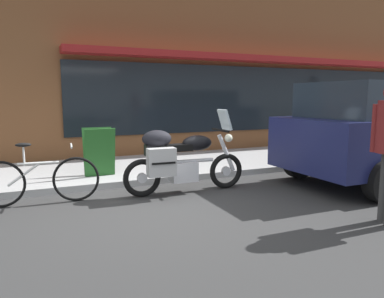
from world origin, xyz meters
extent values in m
plane|color=#2F2F2F|center=(0.00, 0.00, 0.00)|extent=(80.00, 80.00, 0.00)
cube|color=brown|center=(6.55, 4.34, 3.42)|extent=(21.11, 0.35, 6.83)
cube|color=black|center=(6.55, 4.14, 1.55)|extent=(14.78, 0.06, 1.80)
cube|color=maroon|center=(6.55, 3.92, 2.65)|extent=(14.78, 0.60, 0.16)
torus|color=black|center=(1.55, 0.62, 0.31)|extent=(0.62, 0.11, 0.62)
cylinder|color=silver|center=(1.55, 0.62, 0.31)|extent=(0.16, 0.07, 0.16)
torus|color=black|center=(0.04, 0.68, 0.31)|extent=(0.62, 0.11, 0.62)
cylinder|color=silver|center=(0.04, 0.68, 0.31)|extent=(0.16, 0.07, 0.16)
cube|color=silver|center=(0.75, 0.65, 0.36)|extent=(0.45, 0.32, 0.32)
cylinder|color=silver|center=(0.80, 0.65, 0.53)|extent=(0.98, 0.09, 0.06)
ellipsoid|color=black|center=(1.00, 0.64, 0.83)|extent=(0.53, 0.30, 0.26)
cube|color=black|center=(0.58, 0.66, 0.77)|extent=(0.61, 0.26, 0.11)
cube|color=black|center=(0.25, 0.67, 0.75)|extent=(0.29, 0.23, 0.18)
cylinder|color=silver|center=(1.55, 0.62, 0.63)|extent=(0.35, 0.08, 0.67)
cylinder|color=black|center=(1.43, 0.63, 1.03)|extent=(0.06, 0.62, 0.04)
cube|color=silver|center=(1.51, 0.62, 1.21)|extent=(0.16, 0.33, 0.35)
sphere|color=#EAEACC|center=(1.59, 0.62, 0.89)|extent=(0.14, 0.14, 0.14)
cube|color=#A9A9A9|center=(0.29, 0.43, 0.59)|extent=(0.45, 0.22, 0.44)
cube|color=black|center=(0.29, 0.32, 0.59)|extent=(0.37, 0.03, 0.03)
ellipsoid|color=black|center=(0.30, 0.67, 0.93)|extent=(0.49, 0.34, 0.28)
torus|color=black|center=(-0.95, 0.85, 0.35)|extent=(0.69, 0.10, 0.69)
torus|color=black|center=(-1.99, 0.94, 0.35)|extent=(0.69, 0.10, 0.69)
cylinder|color=silver|center=(-1.47, 0.90, 0.63)|extent=(0.58, 0.08, 0.04)
cylinder|color=silver|center=(-1.68, 0.91, 0.47)|extent=(0.45, 0.07, 0.33)
cylinder|color=silver|center=(-1.65, 0.91, 0.75)|extent=(0.03, 0.03, 0.30)
ellipsoid|color=black|center=(-1.65, 0.91, 0.91)|extent=(0.23, 0.12, 0.06)
cylinder|color=silver|center=(-1.00, 0.86, 0.87)|extent=(0.07, 0.48, 0.03)
cylinder|color=black|center=(3.29, 0.77, 0.33)|extent=(0.66, 0.23, 0.66)
cylinder|color=black|center=(3.26, -1.14, 0.33)|extent=(0.66, 0.23, 0.66)
cylinder|color=maroon|center=(2.47, -1.58, 1.20)|extent=(0.10, 0.10, 0.61)
cube|color=#1E511E|center=(-0.39, 1.93, 0.57)|extent=(0.55, 0.19, 0.90)
cube|color=#1E511E|center=(-0.39, 2.15, 0.57)|extent=(0.55, 0.19, 0.90)
camera|label=1|loc=(-1.55, -4.86, 1.58)|focal=34.15mm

